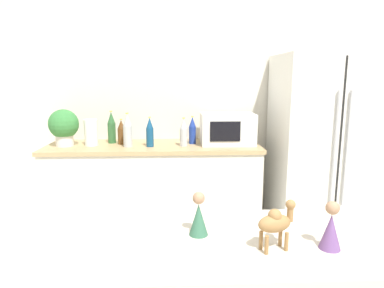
{
  "coord_description": "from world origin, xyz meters",
  "views": [
    {
      "loc": [
        -0.06,
        -0.67,
        1.5
      ],
      "look_at": [
        0.03,
        1.38,
        1.11
      ],
      "focal_mm": 32.0,
      "sensor_mm": 36.0,
      "label": 1
    }
  ],
  "objects_px": {
    "back_bottle_4": "(150,132)",
    "camel_figurine": "(276,222)",
    "microwave": "(227,128)",
    "wise_man_figurine_blue": "(331,229)",
    "refrigerator": "(321,151)",
    "paper_towel_roll": "(91,132)",
    "back_bottle_0": "(128,131)",
    "potted_plant": "(64,126)",
    "wise_man_figurine_crimson": "(199,217)",
    "back_bottle_2": "(112,128)",
    "back_bottle_3": "(121,132)",
    "back_bottle_5": "(192,131)",
    "back_bottle_1": "(183,133)"
  },
  "relations": [
    {
      "from": "potted_plant",
      "to": "wise_man_figurine_crimson",
      "type": "bearing_deg",
      "value": -61.67
    },
    {
      "from": "paper_towel_roll",
      "to": "wise_man_figurine_blue",
      "type": "distance_m",
      "value": 2.44
    },
    {
      "from": "back_bottle_3",
      "to": "wise_man_figurine_blue",
      "type": "relative_size",
      "value": 1.53
    },
    {
      "from": "wise_man_figurine_blue",
      "to": "wise_man_figurine_crimson",
      "type": "relative_size",
      "value": 1.02
    },
    {
      "from": "microwave",
      "to": "wise_man_figurine_blue",
      "type": "height_order",
      "value": "microwave"
    },
    {
      "from": "wise_man_figurine_blue",
      "to": "wise_man_figurine_crimson",
      "type": "height_order",
      "value": "wise_man_figurine_blue"
    },
    {
      "from": "refrigerator",
      "to": "paper_towel_roll",
      "type": "xyz_separation_m",
      "value": [
        -2.08,
        0.05,
        0.17
      ]
    },
    {
      "from": "potted_plant",
      "to": "wise_man_figurine_crimson",
      "type": "xyz_separation_m",
      "value": [
        1.07,
        -1.98,
        -0.04
      ]
    },
    {
      "from": "potted_plant",
      "to": "microwave",
      "type": "xyz_separation_m",
      "value": [
        1.46,
        0.05,
        -0.04
      ]
    },
    {
      "from": "refrigerator",
      "to": "wise_man_figurine_crimson",
      "type": "distance_m",
      "value": 2.31
    },
    {
      "from": "back_bottle_2",
      "to": "wise_man_figurine_crimson",
      "type": "height_order",
      "value": "back_bottle_2"
    },
    {
      "from": "potted_plant",
      "to": "camel_figurine",
      "type": "bearing_deg",
      "value": -58.27
    },
    {
      "from": "refrigerator",
      "to": "back_bottle_5",
      "type": "distance_m",
      "value": 1.19
    },
    {
      "from": "refrigerator",
      "to": "camel_figurine",
      "type": "relative_size",
      "value": 11.12
    },
    {
      "from": "refrigerator",
      "to": "paper_towel_roll",
      "type": "relative_size",
      "value": 7.3
    },
    {
      "from": "refrigerator",
      "to": "back_bottle_0",
      "type": "height_order",
      "value": "refrigerator"
    },
    {
      "from": "potted_plant",
      "to": "back_bottle_5",
      "type": "bearing_deg",
      "value": 2.98
    },
    {
      "from": "potted_plant",
      "to": "back_bottle_4",
      "type": "height_order",
      "value": "potted_plant"
    },
    {
      "from": "back_bottle_5",
      "to": "wise_man_figurine_blue",
      "type": "bearing_deg",
      "value": -81.51
    },
    {
      "from": "microwave",
      "to": "camel_figurine",
      "type": "xyz_separation_m",
      "value": [
        -0.17,
        -2.14,
        0.02
      ]
    },
    {
      "from": "microwave",
      "to": "back_bottle_4",
      "type": "height_order",
      "value": "microwave"
    },
    {
      "from": "potted_plant",
      "to": "wise_man_figurine_blue",
      "type": "relative_size",
      "value": 2.15
    },
    {
      "from": "back_bottle_2",
      "to": "back_bottle_3",
      "type": "bearing_deg",
      "value": -31.23
    },
    {
      "from": "back_bottle_1",
      "to": "microwave",
      "type": "bearing_deg",
      "value": 14.21
    },
    {
      "from": "paper_towel_roll",
      "to": "camel_figurine",
      "type": "relative_size",
      "value": 1.52
    },
    {
      "from": "paper_towel_roll",
      "to": "wise_man_figurine_blue",
      "type": "xyz_separation_m",
      "value": [
        1.23,
        -2.1,
        0.02
      ]
    },
    {
      "from": "potted_plant",
      "to": "back_bottle_3",
      "type": "bearing_deg",
      "value": 7.55
    },
    {
      "from": "refrigerator",
      "to": "back_bottle_4",
      "type": "distance_m",
      "value": 1.56
    },
    {
      "from": "back_bottle_3",
      "to": "wise_man_figurine_blue",
      "type": "xyz_separation_m",
      "value": [
        0.97,
        -2.16,
        0.03
      ]
    },
    {
      "from": "camel_figurine",
      "to": "back_bottle_3",
      "type": "bearing_deg",
      "value": 110.36
    },
    {
      "from": "back_bottle_5",
      "to": "camel_figurine",
      "type": "relative_size",
      "value": 1.65
    },
    {
      "from": "back_bottle_3",
      "to": "refrigerator",
      "type": "bearing_deg",
      "value": -3.3
    },
    {
      "from": "refrigerator",
      "to": "microwave",
      "type": "xyz_separation_m",
      "value": [
        -0.86,
        0.09,
        0.2
      ]
    },
    {
      "from": "back_bottle_4",
      "to": "back_bottle_5",
      "type": "relative_size",
      "value": 1.04
    },
    {
      "from": "refrigerator",
      "to": "microwave",
      "type": "distance_m",
      "value": 0.88
    },
    {
      "from": "wise_man_figurine_blue",
      "to": "paper_towel_roll",
      "type": "bearing_deg",
      "value": 120.31
    },
    {
      "from": "back_bottle_5",
      "to": "back_bottle_1",
      "type": "bearing_deg",
      "value": -126.5
    },
    {
      "from": "refrigerator",
      "to": "back_bottle_2",
      "type": "bearing_deg",
      "value": 175.1
    },
    {
      "from": "refrigerator",
      "to": "back_bottle_1",
      "type": "distance_m",
      "value": 1.27
    },
    {
      "from": "refrigerator",
      "to": "back_bottle_0",
      "type": "relative_size",
      "value": 5.73
    },
    {
      "from": "wise_man_figurine_crimson",
      "to": "paper_towel_roll",
      "type": "bearing_deg",
      "value": 112.75
    },
    {
      "from": "back_bottle_2",
      "to": "back_bottle_3",
      "type": "distance_m",
      "value": 0.12
    },
    {
      "from": "microwave",
      "to": "wise_man_figurine_blue",
      "type": "distance_m",
      "value": 2.14
    },
    {
      "from": "wise_man_figurine_blue",
      "to": "camel_figurine",
      "type": "bearing_deg",
      "value": 179.47
    },
    {
      "from": "microwave",
      "to": "back_bottle_3",
      "type": "xyz_separation_m",
      "value": [
        -0.97,
        0.02,
        -0.03
      ]
    },
    {
      "from": "microwave",
      "to": "camel_figurine",
      "type": "bearing_deg",
      "value": -94.47
    },
    {
      "from": "back_bottle_4",
      "to": "wise_man_figurine_crimson",
      "type": "height_order",
      "value": "back_bottle_4"
    },
    {
      "from": "back_bottle_3",
      "to": "back_bottle_5",
      "type": "relative_size",
      "value": 0.91
    },
    {
      "from": "potted_plant",
      "to": "wise_man_figurine_crimson",
      "type": "distance_m",
      "value": 2.25
    },
    {
      "from": "back_bottle_4",
      "to": "camel_figurine",
      "type": "distance_m",
      "value": 2.09
    }
  ]
}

